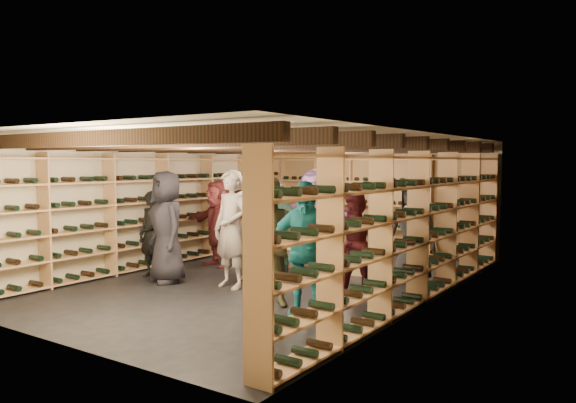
{
  "coord_description": "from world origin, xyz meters",
  "views": [
    {
      "loc": [
        5.48,
        -7.58,
        1.99
      ],
      "look_at": [
        0.21,
        0.2,
        1.33
      ],
      "focal_mm": 35.0,
      "sensor_mm": 36.0,
      "label": 1
    }
  ],
  "objects_px": {
    "person_2": "(271,242)",
    "person_8": "(357,244)",
    "crate_loose": "(368,270)",
    "person_9": "(246,236)",
    "crate_stack_left": "(290,245)",
    "person_12": "(413,232)",
    "person_7": "(231,229)",
    "crate_stack_right": "(293,257)",
    "person_11": "(313,219)",
    "person_1": "(152,234)",
    "person_0": "(167,227)",
    "person_4": "(304,249)",
    "person_10": "(277,231)",
    "person_5": "(218,223)"
  },
  "relations": [
    {
      "from": "person_2",
      "to": "person_8",
      "type": "height_order",
      "value": "person_2"
    },
    {
      "from": "crate_loose",
      "to": "person_9",
      "type": "relative_size",
      "value": 0.33
    },
    {
      "from": "crate_stack_left",
      "to": "crate_loose",
      "type": "distance_m",
      "value": 2.34
    },
    {
      "from": "crate_stack_left",
      "to": "person_12",
      "type": "relative_size",
      "value": 0.35
    },
    {
      "from": "person_12",
      "to": "person_8",
      "type": "bearing_deg",
      "value": -111.15
    },
    {
      "from": "person_7",
      "to": "person_8",
      "type": "xyz_separation_m",
      "value": [
        1.87,
        0.69,
        -0.16
      ]
    },
    {
      "from": "person_7",
      "to": "person_12",
      "type": "xyz_separation_m",
      "value": [
        2.22,
        2.01,
        -0.1
      ]
    },
    {
      "from": "crate_stack_right",
      "to": "person_2",
      "type": "distance_m",
      "value": 3.09
    },
    {
      "from": "person_11",
      "to": "person_2",
      "type": "bearing_deg",
      "value": -79.81
    },
    {
      "from": "crate_stack_right",
      "to": "person_8",
      "type": "bearing_deg",
      "value": -34.22
    },
    {
      "from": "person_1",
      "to": "person_7",
      "type": "height_order",
      "value": "person_7"
    },
    {
      "from": "crate_stack_right",
      "to": "crate_loose",
      "type": "bearing_deg",
      "value": 0.0
    },
    {
      "from": "person_2",
      "to": "person_11",
      "type": "xyz_separation_m",
      "value": [
        -0.96,
        2.66,
        0.04
      ]
    },
    {
      "from": "person_0",
      "to": "person_11",
      "type": "bearing_deg",
      "value": 83.48
    },
    {
      "from": "person_11",
      "to": "person_7",
      "type": "bearing_deg",
      "value": -105.34
    },
    {
      "from": "crate_loose",
      "to": "person_9",
      "type": "bearing_deg",
      "value": -134.78
    },
    {
      "from": "person_8",
      "to": "person_11",
      "type": "xyz_separation_m",
      "value": [
        -1.66,
        1.43,
        0.16
      ]
    },
    {
      "from": "crate_stack_left",
      "to": "person_4",
      "type": "bearing_deg",
      "value": -53.85
    },
    {
      "from": "crate_stack_left",
      "to": "crate_stack_right",
      "type": "bearing_deg",
      "value": -53.27
    },
    {
      "from": "crate_loose",
      "to": "person_12",
      "type": "distance_m",
      "value": 1.16
    },
    {
      "from": "crate_stack_right",
      "to": "crate_loose",
      "type": "relative_size",
      "value": 1.17
    },
    {
      "from": "crate_stack_left",
      "to": "person_4",
      "type": "xyz_separation_m",
      "value": [
        2.69,
        -3.68,
        0.62
      ]
    },
    {
      "from": "person_8",
      "to": "person_9",
      "type": "height_order",
      "value": "person_8"
    },
    {
      "from": "person_12",
      "to": "crate_stack_right",
      "type": "bearing_deg",
      "value": 171.22
    },
    {
      "from": "crate_loose",
      "to": "person_2",
      "type": "height_order",
      "value": "person_2"
    },
    {
      "from": "person_4",
      "to": "person_8",
      "type": "height_order",
      "value": "person_4"
    },
    {
      "from": "person_8",
      "to": "person_10",
      "type": "xyz_separation_m",
      "value": [
        -1.68,
        0.32,
        0.05
      ]
    },
    {
      "from": "person_0",
      "to": "person_11",
      "type": "height_order",
      "value": "person_11"
    },
    {
      "from": "person_1",
      "to": "person_9",
      "type": "distance_m",
      "value": 1.67
    },
    {
      "from": "crate_stack_left",
      "to": "person_2",
      "type": "distance_m",
      "value": 4.07
    },
    {
      "from": "person_8",
      "to": "person_11",
      "type": "bearing_deg",
      "value": 135.38
    },
    {
      "from": "person_12",
      "to": "crate_stack_left",
      "type": "bearing_deg",
      "value": 156.98
    },
    {
      "from": "person_0",
      "to": "person_2",
      "type": "bearing_deg",
      "value": 16.43
    },
    {
      "from": "person_10",
      "to": "person_11",
      "type": "bearing_deg",
      "value": 84.73
    },
    {
      "from": "crate_stack_right",
      "to": "person_2",
      "type": "height_order",
      "value": "person_2"
    },
    {
      "from": "person_5",
      "to": "person_9",
      "type": "distance_m",
      "value": 1.46
    },
    {
      "from": "person_4",
      "to": "person_7",
      "type": "relative_size",
      "value": 0.94
    },
    {
      "from": "crate_loose",
      "to": "person_11",
      "type": "xyz_separation_m",
      "value": [
        -1.14,
        0.0,
        0.85
      ]
    },
    {
      "from": "crate_stack_right",
      "to": "crate_loose",
      "type": "xyz_separation_m",
      "value": [
        1.58,
        0.0,
        -0.08
      ]
    },
    {
      "from": "crate_stack_left",
      "to": "crate_stack_right",
      "type": "relative_size",
      "value": 1.01
    },
    {
      "from": "person_1",
      "to": "person_7",
      "type": "distance_m",
      "value": 1.69
    },
    {
      "from": "crate_stack_right",
      "to": "person_0",
      "type": "xyz_separation_m",
      "value": [
        -0.92,
        -2.39,
        0.75
      ]
    },
    {
      "from": "person_11",
      "to": "person_0",
      "type": "bearing_deg",
      "value": -129.33
    },
    {
      "from": "crate_stack_right",
      "to": "person_5",
      "type": "bearing_deg",
      "value": -146.2
    },
    {
      "from": "person_2",
      "to": "person_8",
      "type": "distance_m",
      "value": 1.42
    },
    {
      "from": "crate_loose",
      "to": "person_1",
      "type": "relative_size",
      "value": 0.33
    },
    {
      "from": "person_2",
      "to": "person_12",
      "type": "distance_m",
      "value": 2.76
    },
    {
      "from": "person_1",
      "to": "person_11",
      "type": "relative_size",
      "value": 0.8
    },
    {
      "from": "person_11",
      "to": "crate_stack_right",
      "type": "bearing_deg",
      "value": 170.36
    },
    {
      "from": "person_7",
      "to": "person_12",
      "type": "distance_m",
      "value": 2.99
    }
  ]
}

